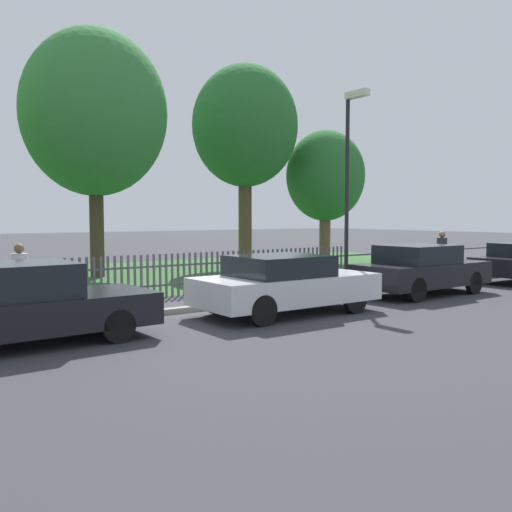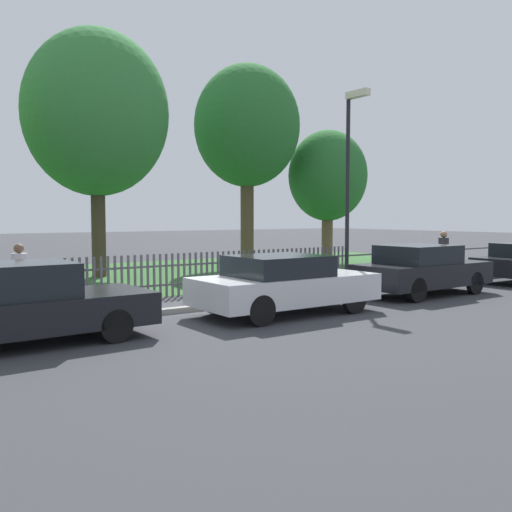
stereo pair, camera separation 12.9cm
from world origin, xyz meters
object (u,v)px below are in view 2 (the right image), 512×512
(tree_far_left, at_px, (328,176))
(street_lamp, at_px, (350,167))
(tree_mid_park, at_px, (247,127))
(parked_car_black_saloon, at_px, (16,305))
(covered_motorcycle, at_px, (275,271))
(pedestrian_by_lamp, at_px, (20,276))
(pedestrian_near_fence, at_px, (443,253))
(tree_behind_motorcycle, at_px, (96,114))
(parked_car_red_compact, at_px, (421,269))
(parked_car_navy_estate, at_px, (284,284))

(tree_far_left, xyz_separation_m, street_lamp, (-6.35, -7.92, -0.43))
(tree_mid_park, bearing_deg, parked_car_black_saloon, -138.63)
(covered_motorcycle, height_order, pedestrian_by_lamp, pedestrian_by_lamp)
(pedestrian_near_fence, distance_m, street_lamp, 5.17)
(pedestrian_near_fence, distance_m, pedestrian_by_lamp, 12.94)
(covered_motorcycle, height_order, street_lamp, street_lamp)
(tree_behind_motorcycle, relative_size, street_lamp, 1.54)
(street_lamp, bearing_deg, pedestrian_near_fence, 3.31)
(parked_car_black_saloon, relative_size, covered_motorcycle, 2.15)
(pedestrian_by_lamp, bearing_deg, tree_far_left, 53.92)
(parked_car_red_compact, bearing_deg, covered_motorcycle, 142.39)
(tree_mid_park, height_order, tree_far_left, tree_mid_park)
(pedestrian_by_lamp, xyz_separation_m, street_lamp, (8.43, -1.07, 2.59))
(parked_car_navy_estate, height_order, parked_car_red_compact, parked_car_red_compact)
(parked_car_navy_estate, height_order, pedestrian_near_fence, pedestrian_near_fence)
(pedestrian_near_fence, height_order, pedestrian_by_lamp, pedestrian_near_fence)
(pedestrian_near_fence, bearing_deg, covered_motorcycle, 60.58)
(parked_car_navy_estate, height_order, tree_far_left, tree_far_left)
(parked_car_navy_estate, height_order, street_lamp, street_lamp)
(parked_car_black_saloon, distance_m, tree_mid_park, 16.00)
(tree_behind_motorcycle, bearing_deg, pedestrian_by_lamp, -121.17)
(parked_car_navy_estate, relative_size, tree_far_left, 0.68)
(tree_far_left, height_order, street_lamp, tree_far_left)
(covered_motorcycle, bearing_deg, tree_far_left, 42.83)
(parked_car_black_saloon, height_order, tree_behind_motorcycle, tree_behind_motorcycle)
(parked_car_black_saloon, relative_size, pedestrian_by_lamp, 2.79)
(parked_car_black_saloon, height_order, tree_mid_park, tree_mid_park)
(parked_car_black_saloon, height_order, pedestrian_by_lamp, pedestrian_by_lamp)
(parked_car_black_saloon, distance_m, street_lamp, 9.63)
(tree_far_left, relative_size, pedestrian_near_fence, 3.68)
(parked_car_navy_estate, distance_m, tree_far_left, 14.26)
(tree_far_left, bearing_deg, tree_mid_park, 172.81)
(tree_far_left, height_order, pedestrian_near_fence, tree_far_left)
(parked_car_red_compact, distance_m, pedestrian_by_lamp, 9.96)
(tree_behind_motorcycle, height_order, pedestrian_by_lamp, tree_behind_motorcycle)
(parked_car_navy_estate, xyz_separation_m, pedestrian_near_fence, (8.14, 1.99, 0.25))
(parked_car_black_saloon, relative_size, parked_car_red_compact, 1.08)
(street_lamp, bearing_deg, covered_motorcycle, 157.37)
(covered_motorcycle, xyz_separation_m, street_lamp, (1.98, -0.82, 2.84))
(tree_far_left, bearing_deg, street_lamp, -128.70)
(tree_behind_motorcycle, distance_m, street_lamp, 9.24)
(tree_far_left, distance_m, pedestrian_by_lamp, 16.56)
(parked_car_black_saloon, height_order, covered_motorcycle, parked_car_black_saloon)
(parked_car_black_saloon, height_order, street_lamp, street_lamp)
(tree_behind_motorcycle, bearing_deg, tree_far_left, 0.10)
(parked_car_navy_estate, bearing_deg, pedestrian_near_fence, 13.62)
(pedestrian_by_lamp, bearing_deg, street_lamp, 21.81)
(covered_motorcycle, bearing_deg, street_lamp, -20.26)
(tree_mid_park, distance_m, pedestrian_by_lamp, 13.91)
(pedestrian_by_lamp, bearing_deg, parked_car_navy_estate, -1.29)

